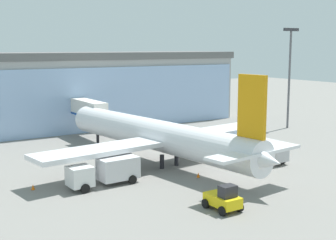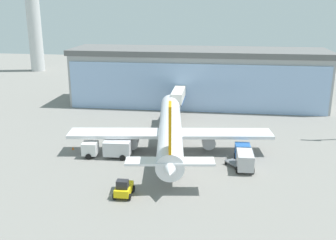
% 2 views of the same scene
% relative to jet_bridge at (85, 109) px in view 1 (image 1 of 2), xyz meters
% --- Properties ---
extents(ground, '(240.00, 240.00, 0.00)m').
position_rel_jet_bridge_xyz_m(ground, '(2.96, -28.31, -4.37)').
color(ground, gray).
extents(terminal_building, '(57.95, 15.15, 12.75)m').
position_rel_jet_bridge_xyz_m(terminal_building, '(2.96, 10.24, 2.00)').
color(terminal_building, '#9F9F9F').
rests_on(terminal_building, ground).
extents(jet_bridge, '(2.47, 11.57, 5.76)m').
position_rel_jet_bridge_xyz_m(jet_bridge, '(0.00, 0.00, 0.00)').
color(jet_bridge, silver).
rests_on(jet_bridge, ground).
extents(apron_light_mast, '(3.20, 0.40, 16.75)m').
position_rel_jet_bridge_xyz_m(apron_light_mast, '(32.38, -10.28, 5.70)').
color(apron_light_mast, '#59595E').
rests_on(apron_light_mast, ground).
extents(airplane, '(32.07, 35.83, 11.17)m').
position_rel_jet_bridge_xyz_m(airplane, '(1.10, -20.22, -1.02)').
color(airplane, silver).
rests_on(airplane, ground).
extents(catering_truck, '(7.43, 2.90, 2.65)m').
position_rel_jet_bridge_xyz_m(catering_truck, '(-7.74, -24.95, -2.90)').
color(catering_truck, silver).
rests_on(catering_truck, ground).
extents(fuel_truck, '(2.80, 7.40, 2.65)m').
position_rel_jet_bridge_xyz_m(fuel_truck, '(12.59, -25.37, -2.90)').
color(fuel_truck, '#2659A5').
rests_on(fuel_truck, ground).
extents(baggage_cart, '(3.02, 3.18, 1.50)m').
position_rel_jet_bridge_xyz_m(baggage_cart, '(11.31, -25.52, -3.87)').
color(baggage_cart, slate).
rests_on(baggage_cart, ground).
extents(pushback_tug, '(2.23, 3.25, 2.30)m').
position_rel_jet_bridge_xyz_m(pushback_tug, '(-2.25, -36.75, -3.40)').
color(pushback_tug, yellow).
rests_on(pushback_tug, ground).
extents(safety_cone_nose, '(0.36, 0.36, 0.55)m').
position_rel_jet_bridge_xyz_m(safety_cone_nose, '(1.72, -27.44, -4.10)').
color(safety_cone_nose, orange).
rests_on(safety_cone_nose, ground).
extents(safety_cone_wingtip, '(0.36, 0.36, 0.55)m').
position_rel_jet_bridge_xyz_m(safety_cone_wingtip, '(-14.42, -22.60, -4.10)').
color(safety_cone_wingtip, orange).
rests_on(safety_cone_wingtip, ground).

